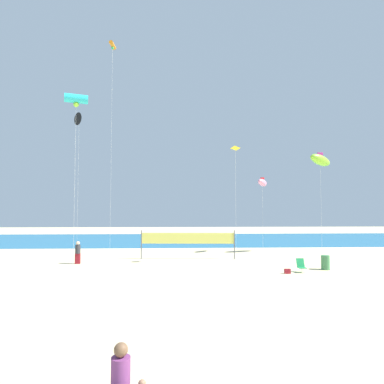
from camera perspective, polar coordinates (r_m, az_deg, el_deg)
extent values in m
plane|color=beige|center=(16.24, -0.05, -17.94)|extent=(120.00, 120.00, 0.00)
cube|color=#1E6B99|center=(45.32, -1.60, -8.29)|extent=(120.00, 20.00, 0.01)
cylinder|color=#7A3872|center=(7.26, -12.39, -28.61)|extent=(0.37, 0.37, 0.61)
sphere|color=brown|center=(7.08, -12.34, -25.38)|extent=(0.27, 0.27, 0.27)
sphere|color=#997051|center=(7.33, -8.75, -30.25)|extent=(0.15, 0.15, 0.15)
cube|color=maroon|center=(26.89, -19.39, -10.95)|extent=(0.37, 0.22, 0.78)
cylinder|color=#2D2D33|center=(26.80, -19.36, -9.43)|extent=(0.39, 0.39, 0.65)
sphere|color=beige|center=(26.75, -19.34, -8.44)|extent=(0.29, 0.29, 0.29)
cube|color=#1E8C4C|center=(23.16, 18.71, -12.45)|extent=(0.52, 0.48, 0.03)
cube|color=#1E8C4C|center=(23.39, 18.44, -11.67)|extent=(0.52, 0.23, 0.57)
cylinder|color=silver|center=(23.06, 18.85, -12.90)|extent=(0.03, 0.03, 0.32)
cylinder|color=silver|center=(23.32, 18.58, -12.79)|extent=(0.03, 0.03, 0.32)
cylinder|color=#3F7F4C|center=(24.83, 22.32, -11.34)|extent=(0.57, 0.57, 0.98)
cylinder|color=#4C4C51|center=(28.07, -8.85, -9.07)|extent=(0.08, 0.08, 2.40)
cylinder|color=#4C4C51|center=(27.81, 7.43, -9.14)|extent=(0.08, 0.08, 2.40)
cube|color=#EAE566|center=(27.61, -0.75, -8.11)|extent=(7.80, 0.52, 0.90)
cube|color=maroon|center=(22.58, 16.37, -13.17)|extent=(0.38, 0.19, 0.31)
cylinder|color=silver|center=(33.54, 21.68, -2.34)|extent=(0.01, 0.01, 8.89)
ellipsoid|color=#8CD833|center=(33.87, 21.53, 5.20)|extent=(2.95, 2.26, 1.49)
cube|color=#D833A5|center=(33.93, 21.52, 5.89)|extent=(0.54, 0.06, 0.68)
cylinder|color=silver|center=(25.15, 7.68, -2.39)|extent=(0.01, 0.01, 8.88)
pyramid|color=yellow|center=(25.62, 7.62, 7.74)|extent=(0.73, 0.74, 0.31)
cylinder|color=silver|center=(23.11, -19.86, 1.26)|extent=(0.01, 0.01, 11.66)
cylinder|color=#26BFCC|center=(24.23, -19.61, 15.15)|extent=(1.63, 1.03, 0.60)
sphere|color=#8CD833|center=(24.11, -19.62, 14.24)|extent=(0.36, 0.36, 0.36)
cylinder|color=silver|center=(36.41, -19.34, 1.43)|extent=(0.01, 0.01, 13.78)
cone|color=black|center=(37.55, -19.15, 11.97)|extent=(1.25, 1.14, 1.38)
cylinder|color=silver|center=(32.14, 12.28, -4.39)|extent=(0.01, 0.01, 6.74)
ellipsoid|color=pink|center=(32.23, 12.22, 1.61)|extent=(1.57, 1.98, 0.88)
cube|color=red|center=(32.25, 12.21, 2.11)|extent=(0.37, 0.06, 0.47)
cylinder|color=silver|center=(33.75, -13.95, 7.71)|extent=(0.01, 0.01, 20.81)
cylinder|color=orange|center=(37.10, -13.73, 23.71)|extent=(0.50, 1.28, 0.40)
sphere|color=green|center=(36.97, -13.74, 23.29)|extent=(0.24, 0.24, 0.24)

